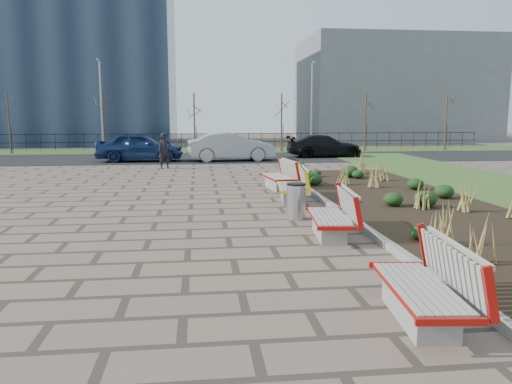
{
  "coord_description": "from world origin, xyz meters",
  "views": [
    {
      "loc": [
        0.24,
        -7.93,
        2.62
      ],
      "look_at": [
        1.5,
        3.0,
        0.9
      ],
      "focal_mm": 35.0,
      "sensor_mm": 36.0,
      "label": 1
    }
  ],
  "objects": [
    {
      "name": "ground",
      "position": [
        0.0,
        0.0,
        0.0
      ],
      "size": [
        120.0,
        120.0,
        0.0
      ],
      "primitive_type": "plane",
      "color": "brown",
      "rests_on": "ground"
    },
    {
      "name": "planting_bed",
      "position": [
        6.25,
        5.0,
        0.05
      ],
      "size": [
        4.5,
        18.0,
        0.1
      ],
      "primitive_type": "cube",
      "color": "black",
      "rests_on": "ground"
    },
    {
      "name": "planting_curb",
      "position": [
        3.92,
        5.0,
        0.07
      ],
      "size": [
        0.16,
        18.0,
        0.15
      ],
      "primitive_type": "cube",
      "color": "gray",
      "rests_on": "ground"
    },
    {
      "name": "grass_verge_far",
      "position": [
        0.0,
        28.0,
        0.02
      ],
      "size": [
        80.0,
        5.0,
        0.04
      ],
      "primitive_type": "cube",
      "color": "#33511E",
      "rests_on": "ground"
    },
    {
      "name": "road",
      "position": [
        0.0,
        22.0,
        0.01
      ],
      "size": [
        80.0,
        7.0,
        0.02
      ],
      "primitive_type": "cube",
      "color": "black",
      "rests_on": "ground"
    },
    {
      "name": "bench_a",
      "position": [
        3.0,
        -2.12,
        0.5
      ],
      "size": [
        1.11,
        2.18,
        1.0
      ],
      "primitive_type": null,
      "rotation": [
        0.0,
        0.0,
        -0.1
      ],
      "color": "#AE110B",
      "rests_on": "ground"
    },
    {
      "name": "bench_b",
      "position": [
        3.0,
        2.32,
        0.5
      ],
      "size": [
        1.11,
        2.18,
        1.0
      ],
      "primitive_type": null,
      "rotation": [
        0.0,
        0.0,
        -0.1
      ],
      "color": "#BC0E0C",
      "rests_on": "ground"
    },
    {
      "name": "bench_c",
      "position": [
        3.0,
        6.83,
        0.5
      ],
      "size": [
        1.13,
        2.19,
        1.0
      ],
      "primitive_type": null,
      "rotation": [
        0.0,
        0.0,
        -0.11
      ],
      "color": "yellow",
      "rests_on": "ground"
    },
    {
      "name": "bench_d",
      "position": [
        3.0,
        9.3,
        0.5
      ],
      "size": [
        1.16,
        2.2,
        1.0
      ],
      "primitive_type": null,
      "rotation": [
        0.0,
        0.0,
        0.13
      ],
      "color": "#A7170B",
      "rests_on": "ground"
    },
    {
      "name": "litter_bin",
      "position": [
        2.65,
        4.2,
        0.45
      ],
      "size": [
        0.47,
        0.47,
        0.89
      ],
      "primitive_type": "cylinder",
      "color": "#B2B2B7",
      "rests_on": "ground"
    },
    {
      "name": "pedestrian",
      "position": [
        -1.39,
        16.57,
        0.86
      ],
      "size": [
        0.72,
        0.58,
        1.73
      ],
      "primitive_type": "imported",
      "rotation": [
        0.0,
        0.0,
        0.3
      ],
      "color": "black",
      "rests_on": "ground"
    },
    {
      "name": "car_blue",
      "position": [
        -2.99,
        20.3,
        0.83
      ],
      "size": [
        4.73,
        1.9,
        1.61
      ],
      "primitive_type": "imported",
      "rotation": [
        0.0,
        0.0,
        1.57
      ],
      "color": "#12244E",
      "rests_on": "road"
    },
    {
      "name": "car_silver",
      "position": [
        2.07,
        20.09,
        0.82
      ],
      "size": [
        4.97,
        2.11,
        1.59
      ],
      "primitive_type": "imported",
      "rotation": [
        0.0,
        0.0,
        1.66
      ],
      "color": "#96979D",
      "rests_on": "road"
    },
    {
      "name": "car_black",
      "position": [
        7.9,
        21.96,
        0.69
      ],
      "size": [
        4.62,
        1.95,
        1.33
      ],
      "primitive_type": "imported",
      "rotation": [
        0.0,
        0.0,
        1.59
      ],
      "color": "black",
      "rests_on": "road"
    },
    {
      "name": "tree_a",
      "position": [
        -12.0,
        26.5,
        2.04
      ],
      "size": [
        1.4,
        1.4,
        4.0
      ],
      "primitive_type": null,
      "color": "#4C3D2D",
      "rests_on": "grass_verge_far"
    },
    {
      "name": "tree_b",
      "position": [
        -6.0,
        26.5,
        2.04
      ],
      "size": [
        1.4,
        1.4,
        4.0
      ],
      "primitive_type": null,
      "color": "#4C3D2D",
      "rests_on": "grass_verge_far"
    },
    {
      "name": "tree_c",
      "position": [
        0.0,
        26.5,
        2.04
      ],
      "size": [
        1.4,
        1.4,
        4.0
      ],
      "primitive_type": null,
      "color": "#4C3D2D",
      "rests_on": "grass_verge_far"
    },
    {
      "name": "tree_d",
      "position": [
        6.0,
        26.5,
        2.04
      ],
      "size": [
        1.4,
        1.4,
        4.0
      ],
      "primitive_type": null,
      "color": "#4C3D2D",
      "rests_on": "grass_verge_far"
    },
    {
      "name": "tree_e",
      "position": [
        12.0,
        26.5,
        2.04
      ],
      "size": [
        1.4,
        1.4,
        4.0
      ],
      "primitive_type": null,
      "color": "#4C3D2D",
      "rests_on": "grass_verge_far"
    },
    {
      "name": "tree_f",
      "position": [
        18.0,
        26.5,
        2.04
      ],
      "size": [
        1.4,
        1.4,
        4.0
      ],
      "primitive_type": null,
      "color": "#4C3D2D",
      "rests_on": "grass_verge_far"
    },
    {
      "name": "lamp_west",
      "position": [
        -6.0,
        26.0,
        3.04
      ],
      "size": [
        0.24,
        0.6,
        6.0
      ],
      "primitive_type": null,
      "color": "gray",
      "rests_on": "grass_verge_far"
    },
    {
      "name": "lamp_east",
      "position": [
        8.0,
        26.0,
        3.04
      ],
      "size": [
        0.24,
        0.6,
        6.0
      ],
      "primitive_type": null,
      "color": "gray",
      "rests_on": "grass_verge_far"
    },
    {
      "name": "railing_fence",
      "position": [
        0.0,
        29.5,
        0.64
      ],
      "size": [
        44.0,
        0.1,
        1.2
      ],
      "primitive_type": null,
      "color": "black",
      "rests_on": "grass_verge_far"
    },
    {
      "name": "building_grey",
      "position": [
        20.0,
        42.0,
        5.0
      ],
      "size": [
        18.0,
        12.0,
        10.0
      ],
      "primitive_type": "cube",
      "color": "slate",
      "rests_on": "ground"
    }
  ]
}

